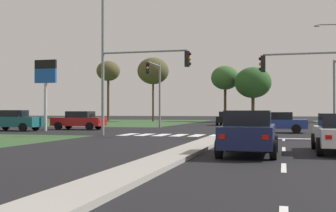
{
  "coord_description": "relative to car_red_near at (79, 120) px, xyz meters",
  "views": [
    {
      "loc": [
        3.5,
        -2.39,
        1.55
      ],
      "look_at": [
        -5.74,
        32.55,
        1.96
      ],
      "focal_mm": 46.85,
      "sensor_mm": 36.0,
      "label": 1
    }
  ],
  "objects": [
    {
      "name": "street_lamp_second",
      "position": [
        4.56,
        -5.64,
        4.61
      ],
      "size": [
        1.09,
        1.91,
        9.72
      ],
      "color": "gray",
      "rests_on": "ground"
    },
    {
      "name": "car_black_fifth",
      "position": [
        10.56,
        14.59,
        -0.01
      ],
      "size": [
        2.09,
        4.64,
        1.49
      ],
      "rotation": [
        0.0,
        0.0,
        3.14
      ],
      "color": "black",
      "rests_on": "ground"
    },
    {
      "name": "treeline_third",
      "position": [
        8.01,
        32.28,
        5.72
      ],
      "size": [
        4.23,
        4.23,
        8.35
      ],
      "color": "#423323",
      "rests_on": "ground"
    },
    {
      "name": "median_island_near",
      "position": [
        12.99,
        -19.97,
        -0.71
      ],
      "size": [
        1.2,
        22.0,
        0.14
      ],
      "primitive_type": "cube",
      "color": "gray",
      "rests_on": "ground"
    },
    {
      "name": "crosswalk_bar_third",
      "position": [
        8.89,
        -6.17,
        -0.78
      ],
      "size": [
        0.7,
        2.8,
        0.01
      ],
      "primitive_type": "cube",
      "color": "silver",
      "rests_on": "ground"
    },
    {
      "name": "fuel_price_totem",
      "position": [
        -1.47,
        -2.82,
        3.26
      ],
      "size": [
        1.8,
        0.24,
        5.54
      ],
      "color": "silver",
      "rests_on": "ground"
    },
    {
      "name": "treeline_near",
      "position": [
        -10.67,
        31.89,
        7.1
      ],
      "size": [
        3.76,
        3.76,
        9.58
      ],
      "color": "#423323",
      "rests_on": "ground"
    },
    {
      "name": "treeline_fourth",
      "position": [
        12.26,
        30.16,
        4.81
      ],
      "size": [
        5.2,
        5.2,
        7.83
      ],
      "color": "#423323",
      "rests_on": "ground"
    },
    {
      "name": "crosswalk_bar_fourth",
      "position": [
        10.04,
        -6.17,
        -0.78
      ],
      "size": [
        0.7,
        2.8,
        0.01
      ],
      "primitive_type": "cube",
      "color": "silver",
      "rests_on": "ground"
    },
    {
      "name": "car_beige_sixth",
      "position": [
        10.56,
        25.48,
        0.0
      ],
      "size": [
        2.05,
        4.57,
        1.53
      ],
      "rotation": [
        0.0,
        0.0,
        3.14
      ],
      "color": "#BCAD8E",
      "rests_on": "ground"
    },
    {
      "name": "lane_dash_third",
      "position": [
        16.49,
        -15.02,
        -0.78
      ],
      "size": [
        0.14,
        2.0,
        0.01
      ],
      "primitive_type": "cube",
      "color": "silver",
      "rests_on": "ground"
    },
    {
      "name": "traffic_signal_near_right",
      "position": [
        18.42,
        -7.57,
        2.77
      ],
      "size": [
        5.59,
        0.32,
        5.05
      ],
      "color": "gray",
      "rests_on": "ground"
    },
    {
      "name": "car_red_near",
      "position": [
        0.0,
        0.0,
        0.0
      ],
      "size": [
        4.38,
        1.99,
        1.53
      ],
      "rotation": [
        0.0,
        0.0,
        1.57
      ],
      "color": "#A31919",
      "rests_on": "ground"
    },
    {
      "name": "crosswalk_bar_seventh",
      "position": [
        13.49,
        -6.17,
        -0.78
      ],
      "size": [
        0.7,
        2.8,
        0.01
      ],
      "primitive_type": "cube",
      "color": "silver",
      "rests_on": "ground"
    },
    {
      "name": "car_navy_third",
      "position": [
        15.31,
        -17.8,
        0.01
      ],
      "size": [
        1.94,
        4.17,
        1.57
      ],
      "color": "#161E47",
      "rests_on": "ground"
    },
    {
      "name": "traffic_signal_far_right",
      "position": [
        20.59,
        4.01,
        3.22
      ],
      "size": [
        0.32,
        4.59,
        5.83
      ],
      "color": "gray",
      "rests_on": "ground"
    },
    {
      "name": "crosswalk_bar_sixth",
      "position": [
        12.34,
        -6.17,
        -0.78
      ],
      "size": [
        0.7,
        2.8,
        0.01
      ],
      "primitive_type": "cube",
      "color": "silver",
      "rests_on": "ground"
    },
    {
      "name": "lane_dash_second",
      "position": [
        16.49,
        -21.02,
        -0.78
      ],
      "size": [
        0.14,
        2.0,
        0.01
      ],
      "primitive_type": "cube",
      "color": "silver",
      "rests_on": "ground"
    },
    {
      "name": "car_blue_seventh",
      "position": [
        16.0,
        -1.2,
        -0.03
      ],
      "size": [
        4.3,
        2.08,
        1.47
      ],
      "rotation": [
        0.0,
        0.0,
        1.57
      ],
      "color": "navy",
      "rests_on": "ground"
    },
    {
      "name": "traffic_signal_far_left",
      "position": [
        5.39,
        4.28,
        3.26
      ],
      "size": [
        0.32,
        3.96,
        5.97
      ],
      "color": "gray",
      "rests_on": "ground"
    },
    {
      "name": "crosswalk_bar_second",
      "position": [
        7.74,
        -6.17,
        -0.78
      ],
      "size": [
        0.7,
        2.8,
        0.01
      ],
      "primitive_type": "cube",
      "color": "silver",
      "rests_on": "ground"
    },
    {
      "name": "crosswalk_bar_fifth",
      "position": [
        11.19,
        -6.17,
        -0.78
      ],
      "size": [
        0.7,
        2.8,
        0.01
      ],
      "primitive_type": "cube",
      "color": "silver",
      "rests_on": "ground"
    },
    {
      "name": "crosswalk_bar_near",
      "position": [
        6.59,
        -6.17,
        -0.78
      ],
      "size": [
        0.7,
        2.8,
        0.01
      ],
      "primitive_type": "cube",
      "color": "silver",
      "rests_on": "ground"
    },
    {
      "name": "median_island_far",
      "position": [
        12.99,
        24.03,
        -0.71
      ],
      "size": [
        1.2,
        36.0,
        0.14
      ],
      "primitive_type": "cube",
      "color": "gray",
      "rests_on": "ground"
    },
    {
      "name": "car_teal_eighth",
      "position": [
        -3.98,
        -3.28,
        0.04
      ],
      "size": [
        4.29,
        1.98,
        1.62
      ],
      "rotation": [
        0.0,
        0.0,
        -1.57
      ],
      "color": "#19565B",
      "rests_on": "ground"
    },
    {
      "name": "traffic_signal_near_left",
      "position": [
        7.57,
        -7.57,
        3.06
      ],
      "size": [
        5.83,
        0.32,
        5.47
      ],
      "color": "gray",
      "rests_on": "ground"
    },
    {
      "name": "grass_verge_far_left",
      "position": [
        -12.51,
        23.53,
        -0.78
      ],
      "size": [
        35.0,
        35.0,
        0.01
      ],
      "primitive_type": "cube",
      "color": "#2D4C28",
      "rests_on": "ground"
    },
    {
      "name": "ground_plane",
      "position": [
        12.99,
        -0.97,
        -0.78
      ],
      "size": [
        200.0,
        200.0,
        0.0
      ],
      "primitive_type": "plane",
      "color": "black"
    },
    {
      "name": "treeline_second",
      "position": [
        -2.28,
        28.95,
        6.71
      ],
      "size": [
        4.67,
        4.67,
        9.5
      ],
      "color": "#423323",
      "rests_on": "ground"
    },
    {
      "name": "lane_dash_fourth",
      "position": [
        16.49,
        -9.02,
        -0.78
      ],
      "size": [
        0.14,
        2.0,
        0.01
      ],
      "primitive_type": "cube",
      "color": "silver",
      "rests_on": "ground"
    },
    {
      "name": "stop_bar_near",
      "position": [
        16.79,
        -7.97,
        -0.78
      ],
      "size": [
        6.4,
        0.5,
        0.01
      ],
      "primitive_type": "cube",
      "color": "silver",
      "rests_on": "ground"
    }
  ]
}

